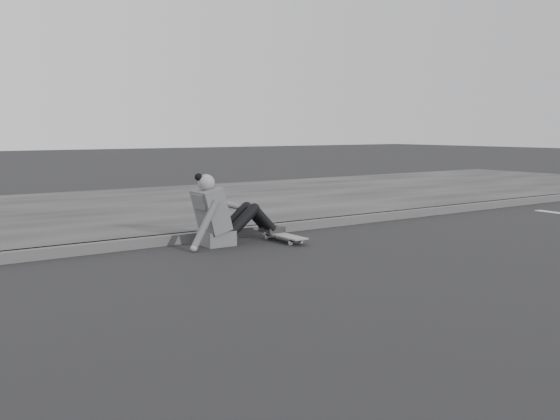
# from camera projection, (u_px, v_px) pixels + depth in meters

# --- Properties ---
(ground) EXTENTS (80.00, 80.00, 0.00)m
(ground) POSITION_uv_depth(u_px,v_px,m) (419.00, 267.00, 6.31)
(ground) COLOR black
(ground) RESTS_ON ground
(curb) EXTENTS (24.00, 0.16, 0.12)m
(curb) POSITION_uv_depth(u_px,v_px,m) (275.00, 228.00, 8.40)
(curb) COLOR #474747
(curb) RESTS_ON ground
(sidewalk) EXTENTS (24.00, 6.00, 0.12)m
(sidewalk) POSITION_uv_depth(u_px,v_px,m) (178.00, 206.00, 10.86)
(sidewalk) COLOR #313131
(sidewalk) RESTS_ON ground
(skateboard) EXTENTS (0.20, 0.78, 0.09)m
(skateboard) POSITION_uv_depth(u_px,v_px,m) (283.00, 236.00, 7.72)
(skateboard) COLOR #9C9C97
(skateboard) RESTS_ON ground
(seated_woman) EXTENTS (1.38, 0.46, 0.88)m
(seated_woman) POSITION_uv_depth(u_px,v_px,m) (221.00, 215.00, 7.47)
(seated_woman) COLOR #545457
(seated_woman) RESTS_ON ground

